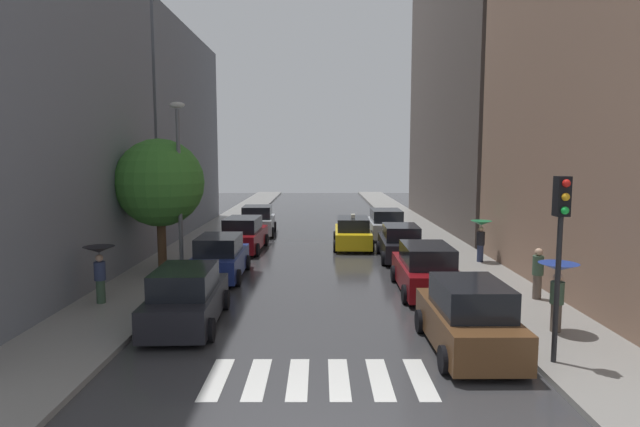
{
  "coord_description": "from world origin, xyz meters",
  "views": [
    {
      "loc": [
        0.03,
        -7.91,
        4.92
      ],
      "look_at": [
        0.0,
        23.93,
        1.35
      ],
      "focal_mm": 29.31,
      "sensor_mm": 36.0,
      "label": 1
    }
  ],
  "objects_px": {
    "parked_car_left_third": "(244,235)",
    "pedestrian_foreground": "(558,281)",
    "traffic_light_right_corner": "(561,228)",
    "street_tree_left": "(160,183)",
    "parked_car_right_fourth": "(386,224)",
    "taxi_midroad": "(353,233)",
    "parked_car_left_second": "(220,258)",
    "lamp_post_left": "(180,176)",
    "parked_car_left_nearest": "(187,298)",
    "pedestrian_far_side": "(481,233)",
    "parked_car_right_nearest": "(469,319)",
    "parked_car_right_third": "(401,243)",
    "parked_car_right_second": "(426,270)",
    "pedestrian_near_tree": "(538,272)",
    "parked_car_left_fourth": "(258,221)",
    "pedestrian_by_kerb": "(100,262)"
  },
  "relations": [
    {
      "from": "parked_car_left_third",
      "to": "pedestrian_foreground",
      "type": "distance_m",
      "value": 16.5
    },
    {
      "from": "traffic_light_right_corner",
      "to": "street_tree_left",
      "type": "bearing_deg",
      "value": 140.73
    },
    {
      "from": "parked_car_right_fourth",
      "to": "taxi_midroad",
      "type": "height_order",
      "value": "taxi_midroad"
    },
    {
      "from": "parked_car_left_second",
      "to": "lamp_post_left",
      "type": "xyz_separation_m",
      "value": [
        -1.57,
        0.11,
        3.29
      ]
    },
    {
      "from": "parked_car_left_nearest",
      "to": "pedestrian_far_side",
      "type": "xyz_separation_m",
      "value": [
        11.06,
        8.39,
        0.67
      ]
    },
    {
      "from": "parked_car_right_nearest",
      "to": "lamp_post_left",
      "type": "bearing_deg",
      "value": 48.67
    },
    {
      "from": "parked_car_right_third",
      "to": "pedestrian_foreground",
      "type": "distance_m",
      "value": 10.89
    },
    {
      "from": "pedestrian_foreground",
      "to": "pedestrian_far_side",
      "type": "relative_size",
      "value": 1.02
    },
    {
      "from": "parked_car_right_third",
      "to": "lamp_post_left",
      "type": "bearing_deg",
      "value": 112.83
    },
    {
      "from": "parked_car_left_third",
      "to": "pedestrian_far_side",
      "type": "relative_size",
      "value": 2.5
    },
    {
      "from": "parked_car_right_second",
      "to": "pedestrian_near_tree",
      "type": "xyz_separation_m",
      "value": [
        3.44,
        -1.39,
        0.23
      ]
    },
    {
      "from": "taxi_midroad",
      "to": "pedestrian_far_side",
      "type": "height_order",
      "value": "pedestrian_far_side"
    },
    {
      "from": "parked_car_left_second",
      "to": "pedestrian_near_tree",
      "type": "bearing_deg",
      "value": -108.27
    },
    {
      "from": "parked_car_right_third",
      "to": "parked_car_left_fourth",
      "type": "bearing_deg",
      "value": 46.48
    },
    {
      "from": "parked_car_right_second",
      "to": "parked_car_right_fourth",
      "type": "distance_m",
      "value": 12.53
    },
    {
      "from": "parked_car_left_nearest",
      "to": "taxi_midroad",
      "type": "distance_m",
      "value": 14.06
    },
    {
      "from": "parked_car_left_second",
      "to": "pedestrian_near_tree",
      "type": "relative_size",
      "value": 2.48
    },
    {
      "from": "pedestrian_far_side",
      "to": "parked_car_left_third",
      "type": "bearing_deg",
      "value": 82.88
    },
    {
      "from": "parked_car_right_nearest",
      "to": "pedestrian_near_tree",
      "type": "height_order",
      "value": "pedestrian_near_tree"
    },
    {
      "from": "parked_car_left_second",
      "to": "parked_car_right_third",
      "type": "bearing_deg",
      "value": -65.04
    },
    {
      "from": "pedestrian_near_tree",
      "to": "pedestrian_far_side",
      "type": "bearing_deg",
      "value": 85.95
    },
    {
      "from": "parked_car_right_fourth",
      "to": "pedestrian_by_kerb",
      "type": "height_order",
      "value": "pedestrian_by_kerb"
    },
    {
      "from": "parked_car_right_nearest",
      "to": "pedestrian_foreground",
      "type": "bearing_deg",
      "value": -68.75
    },
    {
      "from": "parked_car_left_nearest",
      "to": "parked_car_left_fourth",
      "type": "bearing_deg",
      "value": -2.18
    },
    {
      "from": "parked_car_left_fourth",
      "to": "pedestrian_far_side",
      "type": "height_order",
      "value": "pedestrian_far_side"
    },
    {
      "from": "parked_car_left_second",
      "to": "pedestrian_far_side",
      "type": "relative_size",
      "value": 2.29
    },
    {
      "from": "parked_car_left_fourth",
      "to": "parked_car_right_second",
      "type": "distance_m",
      "value": 15.68
    },
    {
      "from": "pedestrian_by_kerb",
      "to": "lamp_post_left",
      "type": "distance_m",
      "value": 5.17
    },
    {
      "from": "pedestrian_far_side",
      "to": "parked_car_left_nearest",
      "type": "bearing_deg",
      "value": 137.43
    },
    {
      "from": "parked_car_right_nearest",
      "to": "parked_car_right_fourth",
      "type": "xyz_separation_m",
      "value": [
        0.22,
        18.22,
        -0.05
      ]
    },
    {
      "from": "taxi_midroad",
      "to": "traffic_light_right_corner",
      "type": "height_order",
      "value": "traffic_light_right_corner"
    },
    {
      "from": "taxi_midroad",
      "to": "traffic_light_right_corner",
      "type": "distance_m",
      "value": 16.58
    },
    {
      "from": "parked_car_left_third",
      "to": "taxi_midroad",
      "type": "bearing_deg",
      "value": -77.2
    },
    {
      "from": "parked_car_left_second",
      "to": "parked_car_right_third",
      "type": "height_order",
      "value": "parked_car_left_second"
    },
    {
      "from": "parked_car_right_nearest",
      "to": "parked_car_left_fourth",
      "type": "bearing_deg",
      "value": 20.83
    },
    {
      "from": "parked_car_right_third",
      "to": "traffic_light_right_corner",
      "type": "distance_m",
      "value": 13.02
    },
    {
      "from": "taxi_midroad",
      "to": "lamp_post_left",
      "type": "relative_size",
      "value": 0.66
    },
    {
      "from": "lamp_post_left",
      "to": "parked_car_right_second",
      "type": "bearing_deg",
      "value": -13.97
    },
    {
      "from": "parked_car_left_fourth",
      "to": "lamp_post_left",
      "type": "bearing_deg",
      "value": 169.5
    },
    {
      "from": "parked_car_left_nearest",
      "to": "parked_car_right_fourth",
      "type": "relative_size",
      "value": 1.01
    },
    {
      "from": "street_tree_left",
      "to": "parked_car_right_third",
      "type": "bearing_deg",
      "value": 15.38
    },
    {
      "from": "pedestrian_far_side",
      "to": "lamp_post_left",
      "type": "bearing_deg",
      "value": 110.88
    },
    {
      "from": "parked_car_left_fourth",
      "to": "parked_car_right_nearest",
      "type": "height_order",
      "value": "parked_car_right_nearest"
    },
    {
      "from": "parked_car_right_second",
      "to": "pedestrian_by_kerb",
      "type": "height_order",
      "value": "pedestrian_by_kerb"
    },
    {
      "from": "parked_car_right_second",
      "to": "pedestrian_far_side",
      "type": "bearing_deg",
      "value": -34.92
    },
    {
      "from": "pedestrian_near_tree",
      "to": "pedestrian_far_side",
      "type": "height_order",
      "value": "pedestrian_far_side"
    },
    {
      "from": "parked_car_right_third",
      "to": "traffic_light_right_corner",
      "type": "height_order",
      "value": "traffic_light_right_corner"
    },
    {
      "from": "parked_car_right_second",
      "to": "parked_car_left_nearest",
      "type": "bearing_deg",
      "value": 116.43
    },
    {
      "from": "parked_car_left_nearest",
      "to": "traffic_light_right_corner",
      "type": "bearing_deg",
      "value": -110.58
    },
    {
      "from": "parked_car_right_third",
      "to": "pedestrian_far_side",
      "type": "relative_size",
      "value": 2.3
    }
  ]
}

